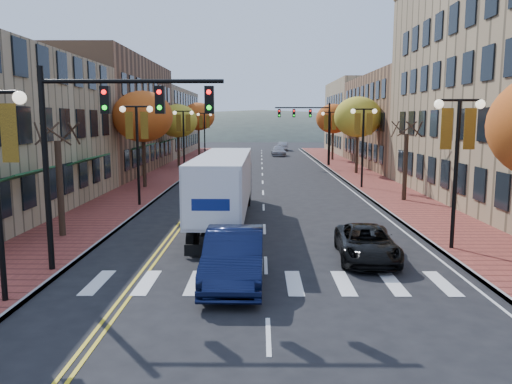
{
  "coord_description": "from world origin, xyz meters",
  "views": [
    {
      "loc": [
        -0.2,
        -13.59,
        5.29
      ],
      "look_at": [
        -0.38,
        7.4,
        2.2
      ],
      "focal_mm": 35.0,
      "sensor_mm": 36.0,
      "label": 1
    }
  ],
  "objects": [
    {
      "name": "ground",
      "position": [
        0.0,
        0.0,
        0.0
      ],
      "size": [
        200.0,
        200.0,
        0.0
      ],
      "primitive_type": "plane",
      "color": "black",
      "rests_on": "ground"
    },
    {
      "name": "sidewalk_left",
      "position": [
        -9.0,
        32.5,
        0.07
      ],
      "size": [
        4.0,
        85.0,
        0.15
      ],
      "primitive_type": "cube",
      "color": "brown",
      "rests_on": "ground"
    },
    {
      "name": "sidewalk_right",
      "position": [
        9.0,
        32.5,
        0.07
      ],
      "size": [
        4.0,
        85.0,
        0.15
      ],
      "primitive_type": "cube",
      "color": "brown",
      "rests_on": "ground"
    },
    {
      "name": "building_left_mid",
      "position": [
        -17.0,
        36.0,
        5.5
      ],
      "size": [
        12.0,
        24.0,
        11.0
      ],
      "primitive_type": "cube",
      "color": "brown",
      "rests_on": "ground"
    },
    {
      "name": "building_left_far",
      "position": [
        -17.0,
        61.0,
        4.75
      ],
      "size": [
        12.0,
        26.0,
        9.5
      ],
      "primitive_type": "cube",
      "color": "#9E8966",
      "rests_on": "ground"
    },
    {
      "name": "building_right_mid",
      "position": [
        18.5,
        42.0,
        5.0
      ],
      "size": [
        15.0,
        24.0,
        10.0
      ],
      "primitive_type": "cube",
      "color": "brown",
      "rests_on": "ground"
    },
    {
      "name": "building_right_far",
      "position": [
        18.5,
        64.0,
        5.5
      ],
      "size": [
        15.0,
        20.0,
        11.0
      ],
      "primitive_type": "cube",
      "color": "#9E8966",
      "rests_on": "ground"
    },
    {
      "name": "tree_left_a",
      "position": [
        -9.0,
        8.0,
        2.25
      ],
      "size": [
        0.28,
        0.28,
        4.2
      ],
      "color": "#382619",
      "rests_on": "sidewalk_left"
    },
    {
      "name": "tree_left_b",
      "position": [
        -9.0,
        24.0,
        5.45
      ],
      "size": [
        4.48,
        4.48,
        7.21
      ],
      "color": "#382619",
      "rests_on": "sidewalk_left"
    },
    {
      "name": "tree_left_c",
      "position": [
        -9.0,
        40.0,
        5.05
      ],
      "size": [
        4.16,
        4.16,
        6.69
      ],
      "color": "#382619",
      "rests_on": "sidewalk_left"
    },
    {
      "name": "tree_left_d",
      "position": [
        -9.0,
        58.0,
        5.6
      ],
      "size": [
        4.61,
        4.61,
        7.42
      ],
      "color": "#382619",
      "rests_on": "sidewalk_left"
    },
    {
      "name": "tree_right_b",
      "position": [
        9.0,
        18.0,
        2.25
      ],
      "size": [
        0.28,
        0.28,
        4.2
      ],
      "color": "#382619",
      "rests_on": "sidewalk_right"
    },
    {
      "name": "tree_right_c",
      "position": [
        9.0,
        34.0,
        5.45
      ],
      "size": [
        4.48,
        4.48,
        7.21
      ],
      "color": "#382619",
      "rests_on": "sidewalk_right"
    },
    {
      "name": "tree_right_d",
      "position": [
        9.0,
        50.0,
        5.29
      ],
      "size": [
        4.35,
        4.35,
        7.0
      ],
      "color": "#382619",
      "rests_on": "sidewalk_right"
    },
    {
      "name": "lamp_left_b",
      "position": [
        -7.5,
        16.0,
        4.29
      ],
      "size": [
        1.96,
        0.36,
        6.05
      ],
      "color": "black",
      "rests_on": "ground"
    },
    {
      "name": "lamp_left_c",
      "position": [
        -7.5,
        34.0,
        4.29
      ],
      "size": [
        1.96,
        0.36,
        6.05
      ],
      "color": "black",
      "rests_on": "ground"
    },
    {
      "name": "lamp_left_d",
      "position": [
        -7.5,
        52.0,
        4.29
      ],
      "size": [
        1.96,
        0.36,
        6.05
      ],
      "color": "black",
      "rests_on": "ground"
    },
    {
      "name": "lamp_right_a",
      "position": [
        7.5,
        6.0,
        4.29
      ],
      "size": [
        1.96,
        0.36,
        6.05
      ],
      "color": "black",
      "rests_on": "ground"
    },
    {
      "name": "lamp_right_b",
      "position": [
        7.5,
        24.0,
        4.29
      ],
      "size": [
        1.96,
        0.36,
        6.05
      ],
      "color": "black",
      "rests_on": "ground"
    },
    {
      "name": "lamp_right_c",
      "position": [
        7.5,
        42.0,
        4.29
      ],
      "size": [
        1.96,
        0.36,
        6.05
      ],
      "color": "black",
      "rests_on": "ground"
    },
    {
      "name": "traffic_mast_near",
      "position": [
        -5.48,
        3.0,
        4.92
      ],
      "size": [
        6.1,
        0.35,
        7.0
      ],
      "color": "black",
      "rests_on": "ground"
    },
    {
      "name": "traffic_mast_far",
      "position": [
        5.48,
        42.0,
        4.92
      ],
      "size": [
        6.1,
        0.34,
        7.0
      ],
      "color": "black",
      "rests_on": "ground"
    },
    {
      "name": "semi_truck",
      "position": [
        -1.97,
        11.54,
        2.08
      ],
      "size": [
        2.44,
        14.27,
        3.56
      ],
      "rotation": [
        0.0,
        0.0,
        -0.01
      ],
      "color": "black",
      "rests_on": "ground"
    },
    {
      "name": "navy_sedan",
      "position": [
        -1.04,
        2.02,
        0.87
      ],
      "size": [
        1.89,
        5.31,
        1.74
      ],
      "primitive_type": "imported",
      "rotation": [
        0.0,
        0.0,
        -0.01
      ],
      "color": "black",
      "rests_on": "ground"
    },
    {
      "name": "black_suv",
      "position": [
        3.82,
        4.78,
        0.64
      ],
      "size": [
        2.4,
        4.7,
        1.27
      ],
      "primitive_type": "imported",
      "rotation": [
        0.0,
        0.0,
        -0.06
      ],
      "color": "black",
      "rests_on": "ground"
    },
    {
      "name": "car_far_white",
      "position": [
        -3.84,
        49.82,
        0.65
      ],
      "size": [
        1.81,
        3.9,
        1.29
      ],
      "primitive_type": "imported",
      "rotation": [
        0.0,
        0.0,
        0.08
      ],
      "color": "silver",
      "rests_on": "ground"
    },
    {
      "name": "car_far_silver",
      "position": [
        2.41,
        58.15,
        0.7
      ],
      "size": [
        2.09,
        4.9,
        1.41
      ],
      "primitive_type": "imported",
      "rotation": [
        0.0,
        0.0,
        0.02
      ],
      "color": "#95949B",
      "rests_on": "ground"
    },
    {
      "name": "car_far_oncoming",
      "position": [
        3.63,
        70.27,
        0.73
      ],
      "size": [
        2.05,
        4.56,
        1.45
      ],
      "primitive_type": "imported",
      "rotation": [
        0.0,
        0.0,
        3.02
      ],
      "color": "#A3A2AA",
      "rests_on": "ground"
    }
  ]
}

